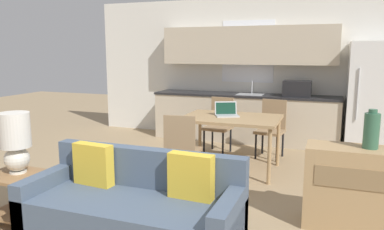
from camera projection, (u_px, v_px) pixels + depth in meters
name	position (u px, v px, depth m)	size (l,w,h in m)	color
wall_back	(249.00, 69.00, 7.26)	(6.40, 0.07, 2.70)	silver
kitchen_counter	(246.00, 97.00, 7.06)	(3.46, 0.65, 2.15)	beige
refrigerator	(370.00, 98.00, 6.24)	(0.73, 0.72, 1.85)	white
dining_table	(231.00, 121.00, 5.32)	(1.35, 0.97, 0.78)	tan
couch	(135.00, 206.00, 3.34)	(1.91, 0.80, 0.83)	#3D2D1E
side_table	(14.00, 190.00, 3.70)	(0.48, 0.48, 0.52)	olive
table_lamp	(15.00, 140.00, 3.63)	(0.29, 0.29, 0.60)	silver
credenza	(356.00, 188.00, 3.58)	(0.94, 0.42, 0.80)	tan
vase	(371.00, 130.00, 3.47)	(0.14, 0.14, 0.37)	#336047
dining_chair_near_left	(182.00, 147.00, 4.73)	(0.47, 0.47, 0.92)	#997A56
dining_chair_far_right	(271.00, 126.00, 6.03)	(0.48, 0.48, 0.92)	#997A56
dining_chair_far_left	(219.00, 123.00, 6.31)	(0.47, 0.47, 0.92)	#997A56
laptop	(227.00, 112.00, 5.39)	(0.40, 0.37, 0.20)	#B7BABC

